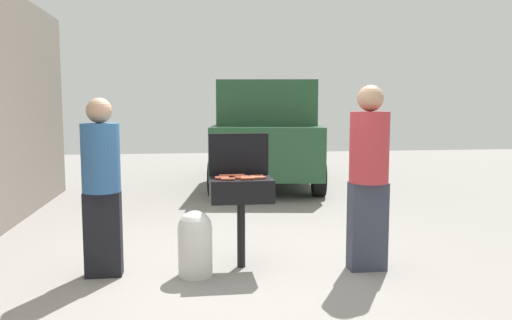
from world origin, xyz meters
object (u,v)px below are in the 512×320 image
hot_dog_4 (248,177)px  hot_dog_5 (243,178)px  hot_dog_11 (228,179)px  person_right (369,171)px  propane_tank (195,242)px  hot_dog_6 (257,178)px  hot_dog_0 (256,176)px  hot_dog_2 (222,178)px  bbq_grill (241,192)px  parked_minivan (266,133)px  hot_dog_9 (241,177)px  hot_dog_1 (248,179)px  person_left (101,181)px  hot_dog_7 (222,177)px  hot_dog_8 (259,177)px  hot_dog_3 (226,176)px  hot_dog_10 (238,175)px

hot_dog_4 → hot_dog_5: same height
hot_dog_11 → person_right: size_ratio=0.07×
propane_tank → hot_dog_6: bearing=9.2°
hot_dog_0 → propane_tank: hot_dog_0 is taller
hot_dog_2 → bbq_grill: bearing=20.9°
parked_minivan → hot_dog_5: bearing=87.2°
hot_dog_4 → hot_dog_9: same height
hot_dog_5 → propane_tank: bearing=-166.7°
bbq_grill → hot_dog_2: size_ratio=6.78×
hot_dog_1 → propane_tank: (-0.50, -0.06, -0.57)m
bbq_grill → hot_dog_0: size_ratio=6.78×
hot_dog_0 → person_left: bearing=-176.0°
hot_dog_5 → hot_dog_7: same height
hot_dog_6 → person_left: size_ratio=0.08×
hot_dog_4 → parked_minivan: 5.41m
hot_dog_2 → hot_dog_7: size_ratio=1.00×
hot_dog_9 → parked_minivan: size_ratio=0.03×
hot_dog_5 → hot_dog_8: bearing=5.8°
hot_dog_4 → hot_dog_0: bearing=31.5°
hot_dog_5 → hot_dog_6: 0.13m
hot_dog_2 → hot_dog_3: (0.05, 0.16, 0.00)m
hot_dog_6 → hot_dog_7: same height
hot_dog_7 → person_left: person_left is taller
hot_dog_9 → person_right: person_right is taller
hot_dog_10 → person_right: (1.22, -0.34, 0.07)m
hot_dog_9 → hot_dog_0: bearing=5.4°
bbq_grill → hot_dog_5: size_ratio=6.78×
hot_dog_1 → hot_dog_6: same height
hot_dog_3 → hot_dog_2: bearing=-106.3°
hot_dog_8 → person_right: 1.05m
hot_dog_11 → hot_dog_2: bearing=127.9°
hot_dog_9 → hot_dog_10: (-0.02, 0.10, 0.00)m
hot_dog_11 → hot_dog_3: bearing=91.1°
hot_dog_9 → hot_dog_4: bearing=-33.1°
hot_dog_9 → person_right: size_ratio=0.07×
hot_dog_6 → hot_dog_9: same height
hot_dog_0 → hot_dog_7: size_ratio=1.00×
hot_dog_7 → hot_dog_10: bearing=34.9°
hot_dog_6 → parked_minivan: size_ratio=0.03×
hot_dog_3 → hot_dog_7: (-0.04, -0.11, 0.00)m
hot_dog_1 → person_right: (1.15, -0.10, 0.07)m
bbq_grill → hot_dog_2: (-0.19, -0.07, 0.15)m
hot_dog_6 → hot_dog_10: 0.26m
hot_dog_7 → hot_dog_11: bearing=-68.7°
hot_dog_4 → hot_dog_6: 0.10m
hot_dog_7 → hot_dog_9: size_ratio=1.00×
hot_dog_0 → propane_tank: (-0.60, -0.21, -0.57)m
bbq_grill → hot_dog_9: size_ratio=6.78×
hot_dog_6 → parked_minivan: (0.93, 5.38, 0.13)m
parked_minivan → bbq_grill: bearing=86.9°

